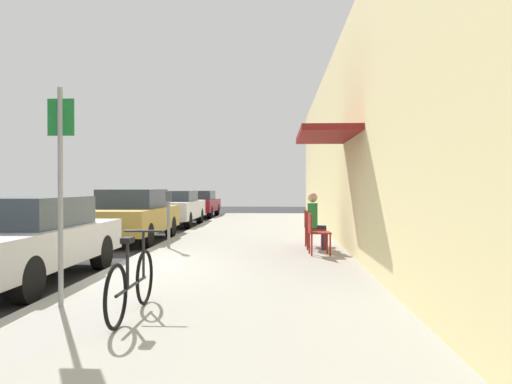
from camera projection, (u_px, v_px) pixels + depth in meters
name	position (u px, v px, depth m)	size (l,w,h in m)	color
ground_plane	(111.00, 273.00, 8.77)	(60.00, 60.00, 0.00)	#2D2D30
sidewalk_slab	(244.00, 255.00, 10.67)	(4.50, 32.00, 0.12)	#9E9B93
building_facade	(355.00, 137.00, 10.53)	(1.40, 32.00, 5.23)	beige
parked_car_0	(23.00, 238.00, 7.85)	(1.80, 4.40, 1.38)	#B7B7BC
parked_car_1	(132.00, 215.00, 13.74)	(1.80, 4.40, 1.47)	#A58433
parked_car_2	(175.00, 207.00, 19.36)	(1.80, 4.40, 1.39)	silver
parked_car_3	(198.00, 203.00, 25.15)	(1.80, 4.40, 1.36)	maroon
parking_meter	(169.00, 215.00, 11.36)	(0.12, 0.10, 1.32)	slate
street_sign	(61.00, 178.00, 5.82)	(0.32, 0.06, 2.60)	gray
bicycle_0	(132.00, 283.00, 5.39)	(0.46, 1.71, 0.90)	black
cafe_chair_0	(316.00, 231.00, 10.24)	(0.47, 0.47, 0.87)	maroon
cafe_chair_1	(313.00, 227.00, 11.18)	(0.48, 0.48, 0.87)	maroon
seated_patron_1	(315.00, 219.00, 11.17)	(0.45, 0.39, 1.29)	#232838
cafe_chair_2	(311.00, 225.00, 11.86)	(0.49, 0.49, 0.87)	maroon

